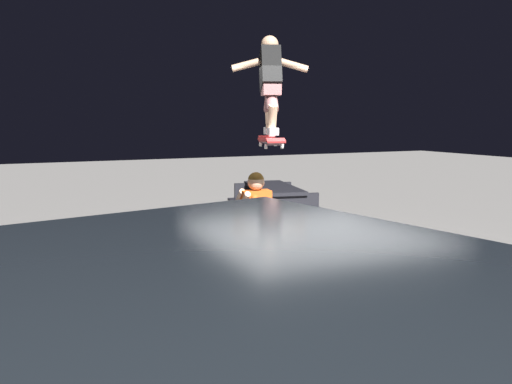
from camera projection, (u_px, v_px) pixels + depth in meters
name	position (u px, v px, depth m)	size (l,w,h in m)	color
ground_plane	(312.00, 288.00, 5.98)	(40.00, 40.00, 0.00)	slate
ledge_box_main	(288.00, 265.00, 6.09)	(1.63, 0.72, 0.46)	black
person_sitting_on_ledge	(248.00, 221.00, 6.18)	(0.60, 0.78, 1.29)	#2D3856
skateboard	(271.00, 141.00, 5.99)	(1.03, 0.53, 0.13)	#B72D2D
skater_airborne	(270.00, 80.00, 5.95)	(0.63, 0.86, 1.12)	white
kicker_ramp	(162.00, 249.00, 7.51)	(1.03, 1.06, 0.39)	#28282D
picnic_table_back	(274.00, 200.00, 9.19)	(1.94, 1.66, 0.75)	black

